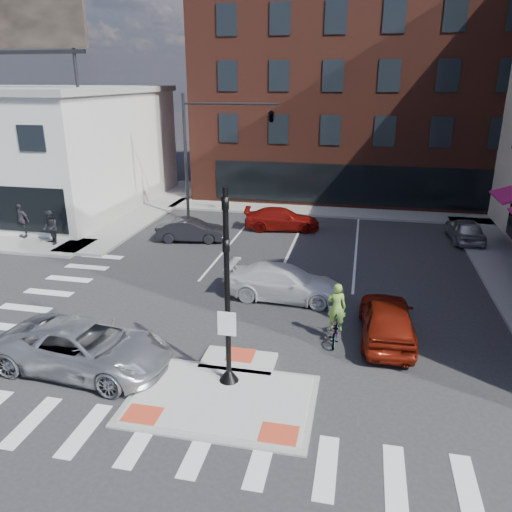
% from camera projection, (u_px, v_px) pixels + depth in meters
% --- Properties ---
extents(ground, '(120.00, 120.00, 0.00)m').
position_uv_depth(ground, '(226.00, 391.00, 14.93)').
color(ground, '#28282B').
rests_on(ground, ground).
extents(refuge_island, '(5.40, 4.65, 0.13)m').
position_uv_depth(refuge_island, '(223.00, 394.00, 14.67)').
color(refuge_island, gray).
rests_on(refuge_island, ground).
extents(sidewalk_nw, '(23.50, 20.50, 0.15)m').
position_uv_depth(sidewalk_nw, '(39.00, 222.00, 32.29)').
color(sidewalk_nw, gray).
rests_on(sidewalk_nw, ground).
extents(sidewalk_n, '(26.00, 3.00, 0.15)m').
position_uv_depth(sidewalk_n, '(352.00, 212.00, 34.57)').
color(sidewalk_n, gray).
rests_on(sidewalk_n, ground).
extents(building_nw, '(20.40, 16.40, 14.40)m').
position_uv_depth(building_nw, '(6.00, 146.00, 36.26)').
color(building_nw, silver).
rests_on(building_nw, ground).
extents(building_n, '(24.40, 18.40, 15.50)m').
position_uv_depth(building_n, '(362.00, 92.00, 41.18)').
color(building_n, '#4F2218').
rests_on(building_n, ground).
extents(building_far_left, '(10.00, 12.00, 10.00)m').
position_uv_depth(building_far_left, '(305.00, 111.00, 61.93)').
color(building_far_left, slate).
rests_on(building_far_left, ground).
extents(building_far_right, '(12.00, 12.00, 12.00)m').
position_uv_depth(building_far_right, '(413.00, 103.00, 60.87)').
color(building_far_right, brown).
rests_on(building_far_right, ground).
extents(signal_pole, '(0.60, 0.60, 5.98)m').
position_uv_depth(signal_pole, '(228.00, 314.00, 14.50)').
color(signal_pole, black).
rests_on(signal_pole, refuge_island).
extents(mast_arm_signal, '(6.10, 2.24, 8.00)m').
position_uv_depth(mast_arm_signal, '(247.00, 124.00, 30.11)').
color(mast_arm_signal, black).
rests_on(mast_arm_signal, ground).
extents(silver_suv, '(5.82, 3.06, 1.56)m').
position_uv_depth(silver_suv, '(85.00, 347.00, 15.82)').
color(silver_suv, '#B1B5B9').
rests_on(silver_suv, ground).
extents(red_sedan, '(2.00, 4.63, 1.56)m').
position_uv_depth(red_sedan, '(387.00, 319.00, 17.69)').
color(red_sedan, maroon).
rests_on(red_sedan, ground).
extents(white_pickup, '(5.03, 2.20, 1.44)m').
position_uv_depth(white_pickup, '(284.00, 282.00, 21.00)').
color(white_pickup, white).
rests_on(white_pickup, ground).
extents(bg_car_dark, '(4.06, 1.94, 1.29)m').
position_uv_depth(bg_car_dark, '(191.00, 230.00, 28.52)').
color(bg_car_dark, '#26262B').
rests_on(bg_car_dark, ground).
extents(bg_car_silver, '(1.90, 4.10, 1.36)m').
position_uv_depth(bg_car_silver, '(465.00, 230.00, 28.47)').
color(bg_car_silver, '#ACADB3').
rests_on(bg_car_silver, ground).
extents(bg_car_red, '(4.78, 2.43, 1.33)m').
position_uv_depth(bg_car_red, '(282.00, 219.00, 30.69)').
color(bg_car_red, maroon).
rests_on(bg_car_red, ground).
extents(cyclist, '(0.66, 1.77, 2.21)m').
position_uv_depth(cyclist, '(336.00, 322.00, 17.52)').
color(cyclist, '#3F3F44').
rests_on(cyclist, ground).
extents(pedestrian_a, '(1.16, 1.14, 1.89)m').
position_uv_depth(pedestrian_a, '(50.00, 228.00, 27.40)').
color(pedestrian_a, '#212227').
rests_on(pedestrian_a, sidewalk_nw).
extents(pedestrian_b, '(1.24, 0.75, 1.98)m').
position_uv_depth(pedestrian_b, '(22.00, 220.00, 28.65)').
color(pedestrian_b, '#302B35').
rests_on(pedestrian_b, sidewalk_nw).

